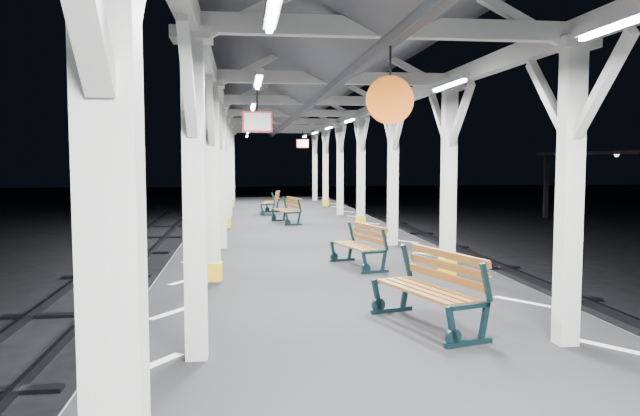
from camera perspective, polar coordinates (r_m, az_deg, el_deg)
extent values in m
plane|color=black|center=(9.02, 3.13, -15.21)|extent=(120.00, 120.00, 0.00)
cube|color=black|center=(8.86, 3.14, -12.17)|extent=(6.00, 50.00, 1.00)
cube|color=silver|center=(8.65, -13.24, -9.25)|extent=(1.00, 48.00, 0.01)
cube|color=silver|center=(9.47, 18.06, -8.15)|extent=(1.00, 48.00, 0.01)
cube|color=#2D2D33|center=(9.34, -25.84, -14.45)|extent=(0.08, 60.00, 0.16)
cube|color=silver|center=(2.44, -18.43, -6.24)|extent=(0.22, 0.22, 3.20)
cube|color=silver|center=(6.39, -11.40, 0.44)|extent=(0.22, 0.22, 3.20)
cube|color=silver|center=(6.49, -11.63, 15.22)|extent=(0.40, 0.40, 0.12)
cube|color=silver|center=(6.96, -11.21, 10.25)|extent=(0.10, 0.99, 0.99)
cube|color=silver|center=(5.87, -11.98, 11.32)|extent=(0.10, 0.99, 0.99)
cube|color=silver|center=(10.37, -9.75, 2.00)|extent=(0.22, 0.22, 3.20)
cube|color=silver|center=(10.44, -9.88, 11.15)|extent=(0.40, 0.40, 0.12)
cube|color=yellow|center=(10.53, -9.65, -5.74)|extent=(0.26, 0.26, 0.30)
cube|color=silver|center=(10.94, -9.70, 8.16)|extent=(0.10, 0.99, 0.99)
cube|color=silver|center=(9.84, -9.99, 8.57)|extent=(0.10, 0.99, 0.99)
cube|color=silver|center=(14.37, -9.02, 2.70)|extent=(0.22, 0.22, 3.20)
cube|color=silver|center=(14.41, -9.11, 9.31)|extent=(0.40, 0.40, 0.12)
cube|color=silver|center=(14.93, -9.01, 7.18)|extent=(0.10, 0.99, 0.99)
cube|color=silver|center=(13.83, -9.16, 7.39)|extent=(0.10, 0.99, 0.99)
cube|color=silver|center=(18.37, -8.61, 3.09)|extent=(0.22, 0.22, 3.20)
cube|color=silver|center=(18.40, -8.67, 8.27)|extent=(0.40, 0.40, 0.12)
cube|color=yellow|center=(18.45, -8.56, -1.32)|extent=(0.26, 0.26, 0.30)
cube|color=silver|center=(18.92, -8.61, 6.62)|extent=(0.10, 0.99, 0.99)
cube|color=silver|center=(17.82, -8.70, 6.75)|extent=(0.10, 0.99, 0.99)
cube|color=silver|center=(22.36, -8.34, 3.34)|extent=(0.22, 0.22, 3.20)
cube|color=silver|center=(22.39, -8.39, 7.59)|extent=(0.40, 0.40, 0.12)
cube|color=silver|center=(22.92, -8.35, 6.25)|extent=(0.10, 0.99, 0.99)
cube|color=silver|center=(21.82, -8.41, 6.33)|extent=(0.10, 0.99, 0.99)
cube|color=silver|center=(26.36, -8.16, 3.52)|extent=(0.22, 0.22, 3.20)
cube|color=silver|center=(26.39, -8.20, 7.13)|extent=(0.40, 0.40, 0.12)
cube|color=yellow|center=(26.42, -8.12, 0.44)|extent=(0.26, 0.26, 0.30)
cube|color=silver|center=(26.92, -8.16, 5.99)|extent=(0.10, 0.99, 0.99)
cube|color=silver|center=(25.82, -8.21, 6.05)|extent=(0.10, 0.99, 0.99)
cube|color=silver|center=(30.36, -8.02, 3.65)|extent=(0.22, 0.22, 3.20)
cube|color=silver|center=(30.38, -8.06, 6.78)|extent=(0.40, 0.40, 0.12)
cube|color=silver|center=(30.92, -8.03, 5.80)|extent=(0.10, 0.99, 0.99)
cube|color=silver|center=(29.82, -8.06, 5.84)|extent=(0.10, 0.99, 0.99)
cube|color=silver|center=(7.28, 21.84, 0.69)|extent=(0.22, 0.22, 3.20)
cube|color=silver|center=(7.36, 22.23, 13.69)|extent=(0.40, 0.40, 0.12)
cube|color=silver|center=(7.78, 20.11, 9.45)|extent=(0.10, 0.99, 0.99)
cube|color=silver|center=(6.82, 24.39, 10.05)|extent=(0.10, 0.99, 0.99)
cube|color=silver|center=(10.94, 11.67, 2.10)|extent=(0.22, 0.22, 3.20)
cube|color=silver|center=(11.00, 11.81, 10.77)|extent=(0.40, 0.40, 0.12)
cube|color=yellow|center=(11.09, 11.55, -5.24)|extent=(0.26, 0.26, 0.30)
cube|color=silver|center=(11.48, 10.88, 7.97)|extent=(0.10, 0.99, 0.99)
cube|color=silver|center=(10.44, 12.75, 8.29)|extent=(0.10, 0.99, 0.99)
cube|color=silver|center=(14.79, 6.68, 2.77)|extent=(0.22, 0.22, 3.20)
cube|color=silver|center=(14.83, 6.74, 9.20)|extent=(0.40, 0.40, 0.12)
cube|color=silver|center=(15.33, 6.23, 7.14)|extent=(0.10, 0.99, 0.99)
cube|color=silver|center=(14.26, 7.26, 7.33)|extent=(0.10, 0.99, 0.99)
cube|color=silver|center=(18.69, 3.76, 3.16)|extent=(0.22, 0.22, 3.20)
cube|color=silver|center=(18.73, 3.79, 8.24)|extent=(0.40, 0.40, 0.12)
cube|color=yellow|center=(18.78, 3.74, -1.18)|extent=(0.26, 0.26, 0.30)
cube|color=silver|center=(19.24, 3.47, 6.62)|extent=(0.10, 0.99, 0.99)
cube|color=silver|center=(18.16, 4.11, 6.74)|extent=(0.10, 0.99, 0.99)
cube|color=silver|center=(22.63, 1.85, 3.40)|extent=(0.22, 0.22, 3.20)
cube|color=silver|center=(22.66, 1.86, 7.60)|extent=(0.40, 0.40, 0.12)
cube|color=silver|center=(23.18, 1.65, 6.27)|extent=(0.10, 0.99, 0.99)
cube|color=silver|center=(22.10, 2.08, 6.36)|extent=(0.10, 0.99, 0.99)
cube|color=silver|center=(26.59, 0.51, 3.57)|extent=(0.22, 0.22, 3.20)
cube|color=silver|center=(26.62, 0.51, 7.15)|extent=(0.40, 0.40, 0.12)
cube|color=yellow|center=(26.65, 0.51, 0.52)|extent=(0.26, 0.26, 0.30)
cube|color=silver|center=(27.14, 0.36, 6.02)|extent=(0.10, 0.99, 0.99)
cube|color=silver|center=(26.05, 0.67, 6.08)|extent=(0.10, 0.99, 0.99)
cube|color=silver|center=(30.56, -0.49, 3.70)|extent=(0.22, 0.22, 3.20)
cube|color=silver|center=(30.58, -0.49, 6.81)|extent=(0.40, 0.40, 0.12)
cube|color=silver|center=(31.11, -0.60, 5.83)|extent=(0.10, 0.99, 0.99)
cube|color=silver|center=(30.02, -0.37, 5.88)|extent=(0.10, 0.99, 0.99)
cube|color=silver|center=(8.47, -10.56, 13.51)|extent=(0.18, 48.00, 0.24)
cube|color=silver|center=(9.16, 15.98, 12.73)|extent=(0.18, 48.00, 0.24)
cube|color=silver|center=(6.67, 6.47, 16.04)|extent=(4.20, 0.14, 0.20)
cube|color=silver|center=(10.55, 1.27, 11.80)|extent=(4.20, 0.14, 0.20)
cube|color=silver|center=(14.50, -1.07, 9.81)|extent=(4.20, 0.14, 0.20)
cube|color=silver|center=(18.46, -2.39, 8.67)|extent=(4.20, 0.14, 0.20)
cube|color=silver|center=(22.44, -3.24, 7.93)|extent=(4.20, 0.14, 0.20)
cube|color=silver|center=(26.43, -3.83, 7.42)|extent=(4.20, 0.14, 0.20)
cube|color=silver|center=(30.42, -4.26, 7.04)|extent=(4.20, 0.14, 0.20)
cube|color=#484B50|center=(8.56, -5.71, 17.15)|extent=(2.80, 49.00, 1.45)
cube|color=#484B50|center=(9.01, 11.78, 16.44)|extent=(2.80, 49.00, 1.45)
cube|color=silver|center=(4.48, -4.31, 18.11)|extent=(0.10, 1.35, 0.08)
cube|color=white|center=(4.47, -4.31, 17.48)|extent=(0.05, 1.25, 0.05)
cube|color=silver|center=(8.42, -5.67, 11.70)|extent=(0.10, 1.35, 0.08)
cube|color=white|center=(8.42, -5.67, 11.36)|extent=(0.05, 1.25, 0.05)
cube|color=silver|center=(12.40, -6.14, 9.38)|extent=(0.10, 1.35, 0.08)
cube|color=white|center=(12.40, -6.14, 9.15)|extent=(0.05, 1.25, 0.05)
cube|color=silver|center=(16.39, -6.38, 8.19)|extent=(0.10, 1.35, 0.08)
cube|color=white|center=(16.39, -6.38, 8.02)|extent=(0.05, 1.25, 0.05)
cube|color=silver|center=(20.38, -6.53, 7.47)|extent=(0.10, 1.35, 0.08)
cube|color=white|center=(20.38, -6.53, 7.33)|extent=(0.05, 1.25, 0.05)
cube|color=silver|center=(24.38, -6.63, 6.98)|extent=(0.10, 1.35, 0.08)
cube|color=white|center=(24.38, -6.62, 6.87)|extent=(0.05, 1.25, 0.05)
cube|color=silver|center=(28.37, -6.70, 6.63)|extent=(0.10, 1.35, 0.08)
cube|color=white|center=(28.37, -6.70, 6.53)|extent=(0.05, 1.25, 0.05)
cube|color=silver|center=(5.29, 26.31, 15.55)|extent=(0.10, 1.35, 0.08)
cube|color=white|center=(5.28, 26.29, 15.02)|extent=(0.05, 1.25, 0.05)
cube|color=silver|center=(8.88, 11.70, 11.26)|extent=(0.10, 1.35, 0.08)
cube|color=white|center=(8.87, 11.69, 10.93)|extent=(0.05, 1.25, 0.05)
cube|color=silver|center=(12.72, 5.81, 9.26)|extent=(0.10, 1.35, 0.08)
cube|color=white|center=(12.71, 5.81, 9.04)|extent=(0.05, 1.25, 0.05)
cube|color=silver|center=(16.63, 2.70, 8.16)|extent=(0.10, 1.35, 0.08)
cube|color=white|center=(16.63, 2.70, 7.99)|extent=(0.05, 1.25, 0.05)
cube|color=silver|center=(20.58, 0.79, 7.47)|extent=(0.10, 1.35, 0.08)
cube|color=white|center=(20.57, 0.79, 7.33)|extent=(0.05, 1.25, 0.05)
cube|color=silver|center=(24.54, -0.50, 7.00)|extent=(0.10, 1.35, 0.08)
cube|color=white|center=(24.54, -0.50, 6.88)|extent=(0.05, 1.25, 0.05)
cube|color=silver|center=(28.51, -1.43, 6.65)|extent=(0.10, 1.35, 0.08)
cube|color=white|center=(28.51, -1.43, 6.55)|extent=(0.05, 1.25, 0.05)
cylinder|color=black|center=(6.61, 6.45, 13.24)|extent=(0.02, 0.02, 0.30)
cylinder|color=#FC600E|center=(6.56, 6.42, 9.78)|extent=(0.50, 0.04, 0.50)
cylinder|color=black|center=(10.62, -5.76, 9.77)|extent=(0.02, 0.02, 0.36)
cube|color=red|center=(10.60, -5.75, 7.86)|extent=(0.50, 0.03, 0.35)
cube|color=white|center=(10.60, -5.75, 7.86)|extent=(0.44, 0.04, 0.29)
cylinder|color=black|center=(25.67, -1.60, 6.71)|extent=(0.02, 0.02, 0.36)
cube|color=red|center=(25.66, -1.60, 5.92)|extent=(0.50, 0.03, 0.35)
cube|color=white|center=(25.66, -1.60, 5.92)|extent=(0.44, 0.05, 0.29)
cube|color=black|center=(34.12, 19.98, 1.92)|extent=(0.20, 0.20, 3.30)
sphere|color=silver|center=(28.88, 25.49, 4.44)|extent=(0.20, 0.20, 0.20)
sphere|color=silver|center=(34.09, 20.05, 4.55)|extent=(0.20, 0.20, 0.20)
cube|color=black|center=(7.17, 13.43, -11.92)|extent=(0.60, 0.24, 0.06)
cube|color=black|center=(6.98, 11.97, -10.60)|extent=(0.17, 0.10, 0.47)
cube|color=black|center=(7.24, 14.76, -10.11)|extent=(0.15, 0.09, 0.47)
cube|color=black|center=(7.15, 14.96, -6.60)|extent=(0.17, 0.10, 0.45)
cube|color=black|center=(8.47, 6.57, -9.26)|extent=(0.60, 0.24, 0.06)
cube|color=black|center=(8.32, 5.24, -8.06)|extent=(0.17, 0.10, 0.47)
cube|color=black|center=(8.53, 7.77, -7.76)|extent=(0.15, 0.09, 0.47)
cube|color=black|center=(8.46, 7.92, -4.77)|extent=(0.17, 0.10, 0.45)
cube|color=brown|center=(7.60, 8.45, -7.57)|extent=(0.55, 1.51, 0.04)
cube|color=brown|center=(7.67, 9.29, -7.47)|extent=(0.55, 1.51, 0.04)
cube|color=brown|center=(7.74, 10.12, -7.37)|extent=(0.55, 1.51, 0.04)
cube|color=brown|center=(7.81, 10.93, -7.26)|extent=(0.55, 1.51, 0.04)
cube|color=brown|center=(7.83, 11.38, -6.18)|extent=(0.51, 1.50, 0.10)
cube|color=brown|center=(7.82, 11.51, -5.21)|extent=(0.51, 1.50, 0.10)
cube|color=brown|center=(7.81, 11.65, -4.24)|extent=(0.51, 1.50, 0.10)
cube|color=black|center=(11.23, 5.04, -5.84)|extent=(0.53, 0.19, 0.05)
cube|color=black|center=(11.12, 4.15, -5.02)|extent=(0.14, 0.08, 0.41)
cube|color=black|center=(11.29, 5.85, -4.88)|extent=(0.13, 0.08, 0.41)
cube|color=black|center=(11.24, 5.95, -2.91)|extent=(0.15, 0.08, 0.39)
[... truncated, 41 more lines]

